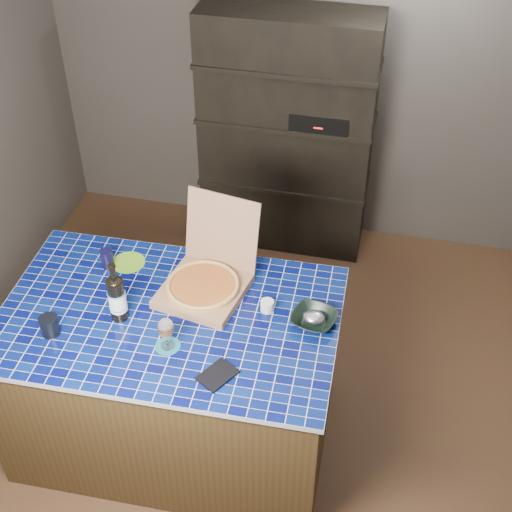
% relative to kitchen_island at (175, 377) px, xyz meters
% --- Properties ---
extents(room, '(3.50, 3.50, 3.50)m').
position_rel_kitchen_island_xyz_m(room, '(0.23, 0.42, 0.78)').
color(room, '#543224').
rests_on(room, ground).
extents(shelving_unit, '(1.20, 0.41, 1.80)m').
position_rel_kitchen_island_xyz_m(shelving_unit, '(0.23, 1.94, 0.43)').
color(shelving_unit, black).
rests_on(shelving_unit, floor).
extents(kitchen_island, '(1.75, 1.14, 0.94)m').
position_rel_kitchen_island_xyz_m(kitchen_island, '(0.00, 0.00, 0.00)').
color(kitchen_island, '#46341B').
rests_on(kitchen_island, floor).
extents(pizza_box, '(0.49, 0.56, 0.45)m').
position_rel_kitchen_island_xyz_m(pizza_box, '(0.13, 0.22, 0.53)').
color(pizza_box, '#A16D53').
rests_on(pizza_box, kitchen_island).
extents(mead_bottle, '(0.09, 0.09, 0.34)m').
position_rel_kitchen_island_xyz_m(mead_bottle, '(-0.23, -0.07, 0.60)').
color(mead_bottle, black).
rests_on(mead_bottle, kitchen_island).
extents(teal_trivet, '(0.13, 0.13, 0.01)m').
position_rel_kitchen_island_xyz_m(teal_trivet, '(0.06, -0.20, 0.47)').
color(teal_trivet, '#18677E').
rests_on(teal_trivet, kitchen_island).
extents(wine_glass, '(0.08, 0.08, 0.18)m').
position_rel_kitchen_island_xyz_m(wine_glass, '(0.06, -0.20, 0.59)').
color(wine_glass, white).
rests_on(wine_glass, teal_trivet).
extents(tumbler, '(0.09, 0.09, 0.10)m').
position_rel_kitchen_island_xyz_m(tumbler, '(-0.52, -0.25, 0.52)').
color(tumbler, black).
rests_on(tumbler, kitchen_island).
extents(dvd_case, '(0.19, 0.21, 0.01)m').
position_rel_kitchen_island_xyz_m(dvd_case, '(0.35, -0.33, 0.48)').
color(dvd_case, black).
rests_on(dvd_case, kitchen_island).
extents(bowl, '(0.26, 0.26, 0.05)m').
position_rel_kitchen_island_xyz_m(bowl, '(0.72, 0.11, 0.50)').
color(bowl, black).
rests_on(bowl, kitchen_island).
extents(foil_contents, '(0.11, 0.09, 0.05)m').
position_rel_kitchen_island_xyz_m(foil_contents, '(0.72, 0.11, 0.51)').
color(foil_contents, silver).
rests_on(foil_contents, bowl).
extents(white_jar, '(0.07, 0.07, 0.06)m').
position_rel_kitchen_island_xyz_m(white_jar, '(0.48, 0.15, 0.50)').
color(white_jar, white).
rests_on(white_jar, kitchen_island).
extents(navy_cup, '(0.07, 0.07, 0.11)m').
position_rel_kitchen_island_xyz_m(navy_cup, '(-0.44, 0.29, 0.52)').
color(navy_cup, black).
rests_on(navy_cup, kitchen_island).
extents(green_trivet, '(0.18, 0.18, 0.01)m').
position_rel_kitchen_island_xyz_m(green_trivet, '(-0.34, 0.34, 0.47)').
color(green_trivet, '#71B426').
rests_on(green_trivet, kitchen_island).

